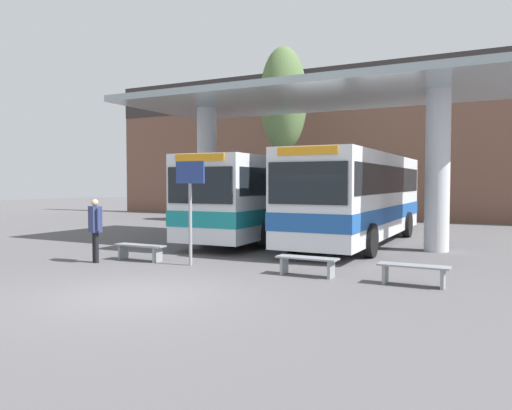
% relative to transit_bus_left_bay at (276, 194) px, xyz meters
% --- Properties ---
extents(ground_plane, '(100.00, 100.00, 0.00)m').
position_rel_transit_bus_left_bay_xyz_m(ground_plane, '(2.13, -11.19, -1.77)').
color(ground_plane, '#565456').
extents(townhouse_backdrop, '(40.00, 0.58, 9.44)m').
position_rel_transit_bus_left_bay_xyz_m(townhouse_backdrop, '(2.13, 11.13, 3.73)').
color(townhouse_backdrop, brown).
rests_on(townhouse_backdrop, ground_plane).
extents(station_canopy, '(13.93, 6.29, 5.51)m').
position_rel_transit_bus_left_bay_xyz_m(station_canopy, '(2.13, -1.70, 2.96)').
color(station_canopy, silver).
rests_on(station_canopy, ground_plane).
extents(transit_bus_left_bay, '(3.08, 12.37, 3.16)m').
position_rel_transit_bus_left_bay_xyz_m(transit_bus_left_bay, '(0.00, 0.00, 0.00)').
color(transit_bus_left_bay, silver).
rests_on(transit_bus_left_bay, ground_plane).
extents(transit_bus_center_bay, '(2.86, 10.85, 3.27)m').
position_rel_transit_bus_left_bay_xyz_m(transit_bus_center_bay, '(3.73, -0.79, 0.05)').
color(transit_bus_center_bay, silver).
rests_on(transit_bus_center_bay, ground_plane).
extents(waiting_bench_near_pillar, '(1.52, 0.44, 0.46)m').
position_rel_transit_bus_left_bay_xyz_m(waiting_bench_near_pillar, '(4.42, -7.71, -1.44)').
color(waiting_bench_near_pillar, gray).
rests_on(waiting_bench_near_pillar, ground_plane).
extents(waiting_bench_mid_platform, '(1.58, 0.44, 0.46)m').
position_rel_transit_bus_left_bay_xyz_m(waiting_bench_mid_platform, '(-0.75, -7.71, -1.43)').
color(waiting_bench_mid_platform, gray).
rests_on(waiting_bench_mid_platform, ground_plane).
extents(waiting_bench_far_platform, '(1.53, 0.44, 0.46)m').
position_rel_transit_bus_left_bay_xyz_m(waiting_bench_far_platform, '(6.90, -7.71, -1.44)').
color(waiting_bench_far_platform, gray).
rests_on(waiting_bench_far_platform, ground_plane).
extents(info_sign_platform, '(0.90, 0.09, 2.83)m').
position_rel_transit_bus_left_bay_xyz_m(info_sign_platform, '(1.03, -7.73, 0.25)').
color(info_sign_platform, gray).
rests_on(info_sign_platform, ground_plane).
extents(pedestrian_waiting, '(0.63, 0.45, 1.79)m').
position_rel_transit_bus_left_bay_xyz_m(pedestrian_waiting, '(-1.63, -8.56, -0.68)').
color(pedestrian_waiting, black).
rests_on(pedestrian_waiting, ground_plane).
extents(poplar_tree_behind_left, '(2.63, 2.63, 9.79)m').
position_rel_transit_bus_left_bay_xyz_m(poplar_tree_behind_left, '(-2.68, 6.64, 5.06)').
color(poplar_tree_behind_left, brown).
rests_on(poplar_tree_behind_left, ground_plane).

